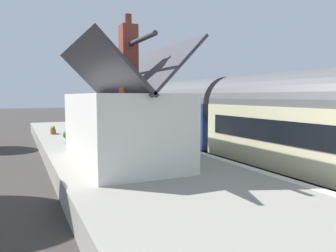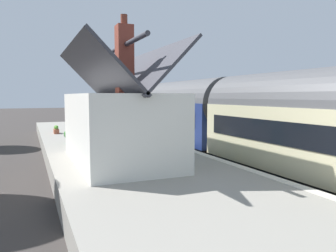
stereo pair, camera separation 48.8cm
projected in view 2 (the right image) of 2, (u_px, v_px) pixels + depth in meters
ground_plane at (175, 151)px, 20.04m from camera, size 160.00×160.00×0.00m
platform at (106, 149)px, 18.34m from camera, size 32.00×6.49×0.81m
platform_edge_coping at (157, 139)px, 19.50m from camera, size 32.00×0.36×0.02m
rail_near at (199, 149)px, 20.67m from camera, size 52.00×0.08×0.14m
rail_far at (178, 150)px, 20.10m from camera, size 52.00×0.08×0.14m
train at (301, 128)px, 11.89m from camera, size 29.72×2.73×4.32m
station_building at (118, 123)px, 12.79m from camera, size 7.03×3.56×5.40m
bench_platform_end at (106, 127)px, 22.02m from camera, size 1.41×0.48×0.88m
bench_near_building at (85, 120)px, 28.52m from camera, size 1.42×0.49×0.88m
planter_edge_far at (100, 136)px, 18.67m from camera, size 0.90×0.32×0.64m
planter_by_door at (56, 130)px, 22.49m from camera, size 0.85×0.32×0.56m
planter_corner_building at (117, 136)px, 18.27m from camera, size 0.34×0.34×0.71m
planter_edge_near at (69, 136)px, 17.67m from camera, size 0.50×0.50×0.77m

